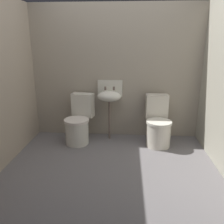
{
  "coord_description": "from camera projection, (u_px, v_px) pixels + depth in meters",
  "views": [
    {
      "loc": [
        0.21,
        -2.75,
        1.64
      ],
      "look_at": [
        0.0,
        0.3,
        0.7
      ],
      "focal_mm": 37.81,
      "sensor_mm": 36.0,
      "label": 1
    }
  ],
  "objects": [
    {
      "name": "toilet_right",
      "position": [
        158.0,
        125.0,
        3.81
      ],
      "size": [
        0.42,
        0.61,
        0.78
      ],
      "rotation": [
        0.0,
        0.0,
        3.2
      ],
      "color": "silver",
      "rests_on": "ground"
    },
    {
      "name": "sink",
      "position": [
        109.0,
        96.0,
        3.91
      ],
      "size": [
        0.42,
        0.35,
        0.99
      ],
      "color": "#69574D",
      "rests_on": "ground"
    },
    {
      "name": "toilet_left",
      "position": [
        79.0,
        123.0,
        3.89
      ],
      "size": [
        0.49,
        0.65,
        0.78
      ],
      "rotation": [
        0.0,
        0.0,
        2.95
      ],
      "color": "silver",
      "rests_on": "ground"
    },
    {
      "name": "ground_plane",
      "position": [
        110.0,
        172.0,
        3.13
      ],
      "size": [
        3.23,
        2.84,
        0.08
      ],
      "primitive_type": "cube",
      "color": "slate"
    },
    {
      "name": "wall_back",
      "position": [
        116.0,
        73.0,
        4.01
      ],
      "size": [
        3.23,
        0.1,
        2.21
      ],
      "primitive_type": "cube",
      "color": "#A49986",
      "rests_on": "ground"
    }
  ]
}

